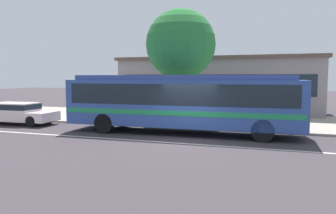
{
  "coord_description": "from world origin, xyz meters",
  "views": [
    {
      "loc": [
        3.95,
        -14.27,
        2.82
      ],
      "look_at": [
        -1.49,
        1.79,
        1.3
      ],
      "focal_mm": 35.67,
      "sensor_mm": 36.0,
      "label": 1
    }
  ],
  "objects_px": {
    "sedan_behind_bus": "(17,112)",
    "transit_bus": "(182,100)",
    "bus_stop_sign": "(287,100)",
    "pedestrian_waiting_near_sign": "(128,105)",
    "street_tree_near_stop": "(181,44)"
  },
  "relations": [
    {
      "from": "transit_bus",
      "to": "pedestrian_waiting_near_sign",
      "type": "distance_m",
      "value": 5.52
    },
    {
      "from": "bus_stop_sign",
      "to": "transit_bus",
      "type": "bearing_deg",
      "value": -157.56
    },
    {
      "from": "sedan_behind_bus",
      "to": "bus_stop_sign",
      "type": "distance_m",
      "value": 15.45
    },
    {
      "from": "sedan_behind_bus",
      "to": "bus_stop_sign",
      "type": "relative_size",
      "value": 2.0
    },
    {
      "from": "sedan_behind_bus",
      "to": "pedestrian_waiting_near_sign",
      "type": "relative_size",
      "value": 2.86
    },
    {
      "from": "transit_bus",
      "to": "sedan_behind_bus",
      "type": "distance_m",
      "value": 10.37
    },
    {
      "from": "sedan_behind_bus",
      "to": "transit_bus",
      "type": "bearing_deg",
      "value": 0.07
    },
    {
      "from": "bus_stop_sign",
      "to": "sedan_behind_bus",
      "type": "bearing_deg",
      "value": -172.32
    },
    {
      "from": "street_tree_near_stop",
      "to": "sedan_behind_bus",
      "type": "bearing_deg",
      "value": -158.89
    },
    {
      "from": "bus_stop_sign",
      "to": "street_tree_near_stop",
      "type": "relative_size",
      "value": 0.35
    },
    {
      "from": "transit_bus",
      "to": "pedestrian_waiting_near_sign",
      "type": "xyz_separation_m",
      "value": [
        -4.47,
        3.16,
        -0.62
      ]
    },
    {
      "from": "transit_bus",
      "to": "street_tree_near_stop",
      "type": "xyz_separation_m",
      "value": [
        -1.13,
        3.54,
        3.08
      ]
    },
    {
      "from": "sedan_behind_bus",
      "to": "pedestrian_waiting_near_sign",
      "type": "xyz_separation_m",
      "value": [
        5.85,
        3.18,
        0.35
      ]
    },
    {
      "from": "bus_stop_sign",
      "to": "pedestrian_waiting_near_sign",
      "type": "bearing_deg",
      "value": 173.27
    },
    {
      "from": "transit_bus",
      "to": "sedan_behind_bus",
      "type": "relative_size",
      "value": 2.48
    }
  ]
}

